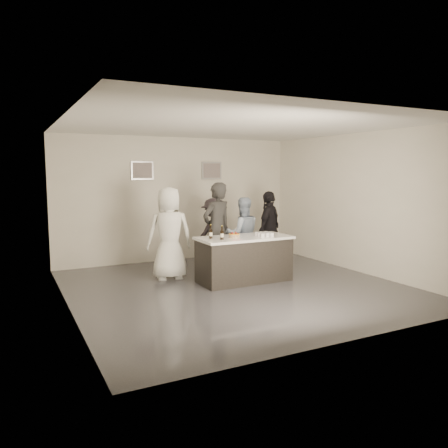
# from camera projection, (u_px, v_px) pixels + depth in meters

# --- Properties ---
(floor) EXTENTS (6.00, 6.00, 0.00)m
(floor) POSITION_uv_depth(u_px,v_px,m) (236.00, 287.00, 8.27)
(floor) COLOR #3D3D42
(floor) RESTS_ON ground
(ceiling) EXTENTS (6.00, 6.00, 0.00)m
(ceiling) POSITION_uv_depth(u_px,v_px,m) (236.00, 126.00, 7.91)
(ceiling) COLOR white
(wall_back) EXTENTS (6.00, 0.04, 3.00)m
(wall_back) POSITION_uv_depth(u_px,v_px,m) (178.00, 199.00, 10.74)
(wall_back) COLOR silver
(wall_back) RESTS_ON ground
(wall_front) EXTENTS (6.00, 0.04, 3.00)m
(wall_front) POSITION_uv_depth(u_px,v_px,m) (351.00, 226.00, 5.43)
(wall_front) COLOR silver
(wall_front) RESTS_ON ground
(wall_left) EXTENTS (0.04, 6.00, 3.00)m
(wall_left) POSITION_uv_depth(u_px,v_px,m) (66.00, 215.00, 6.74)
(wall_left) COLOR silver
(wall_left) RESTS_ON ground
(wall_right) EXTENTS (0.04, 6.00, 3.00)m
(wall_right) POSITION_uv_depth(u_px,v_px,m) (358.00, 203.00, 9.43)
(wall_right) COLOR silver
(wall_right) RESTS_ON ground
(picture_left) EXTENTS (0.54, 0.04, 0.44)m
(picture_left) POSITION_uv_depth(u_px,v_px,m) (142.00, 170.00, 10.23)
(picture_left) COLOR #B2B2B7
(picture_left) RESTS_ON wall_back
(picture_right) EXTENTS (0.54, 0.04, 0.44)m
(picture_right) POSITION_uv_depth(u_px,v_px,m) (212.00, 171.00, 11.04)
(picture_right) COLOR #B2B2B7
(picture_right) RESTS_ON wall_back
(bar_counter) EXTENTS (1.86, 0.86, 0.90)m
(bar_counter) POSITION_uv_depth(u_px,v_px,m) (244.00, 259.00, 8.65)
(bar_counter) COLOR white
(bar_counter) RESTS_ON ground
(cake) EXTENTS (0.22, 0.22, 0.07)m
(cake) POSITION_uv_depth(u_px,v_px,m) (234.00, 236.00, 8.45)
(cake) COLOR #FE9E1A
(cake) RESTS_ON bar_counter
(beer_bottle_a) EXTENTS (0.07, 0.07, 0.26)m
(beer_bottle_a) POSITION_uv_depth(u_px,v_px,m) (211.00, 232.00, 8.34)
(beer_bottle_a) COLOR black
(beer_bottle_a) RESTS_ON bar_counter
(beer_bottle_b) EXTENTS (0.07, 0.07, 0.26)m
(beer_bottle_b) POSITION_uv_depth(u_px,v_px,m) (222.00, 233.00, 8.19)
(beer_bottle_b) COLOR black
(beer_bottle_b) RESTS_ON bar_counter
(tumbler_cluster) EXTENTS (0.30, 0.30, 0.08)m
(tumbler_cluster) POSITION_uv_depth(u_px,v_px,m) (264.00, 234.00, 8.66)
(tumbler_cluster) COLOR #C46012
(tumbler_cluster) RESTS_ON bar_counter
(candles) EXTENTS (0.24, 0.08, 0.01)m
(candles) POSITION_uv_depth(u_px,v_px,m) (239.00, 240.00, 8.20)
(candles) COLOR pink
(candles) RESTS_ON bar_counter
(person_main_black) EXTENTS (0.82, 0.65, 1.95)m
(person_main_black) POSITION_uv_depth(u_px,v_px,m) (217.00, 229.00, 9.11)
(person_main_black) COLOR #252525
(person_main_black) RESTS_ON ground
(person_main_blue) EXTENTS (0.90, 0.77, 1.62)m
(person_main_blue) POSITION_uv_depth(u_px,v_px,m) (243.00, 234.00, 9.62)
(person_main_blue) COLOR #9AADC9
(person_main_blue) RESTS_ON ground
(person_guest_left) EXTENTS (1.00, 0.74, 1.88)m
(person_guest_left) POSITION_uv_depth(u_px,v_px,m) (169.00, 233.00, 8.80)
(person_guest_left) COLOR white
(person_guest_left) RESTS_ON ground
(person_guest_right) EXTENTS (1.07, 0.94, 1.73)m
(person_guest_right) POSITION_uv_depth(u_px,v_px,m) (269.00, 229.00, 10.07)
(person_guest_right) COLOR black
(person_guest_right) RESTS_ON ground
(person_guest_back) EXTENTS (1.13, 0.82, 1.58)m
(person_guest_back) POSITION_uv_depth(u_px,v_px,m) (214.00, 233.00, 9.94)
(person_guest_back) COLOR #272228
(person_guest_back) RESTS_ON ground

